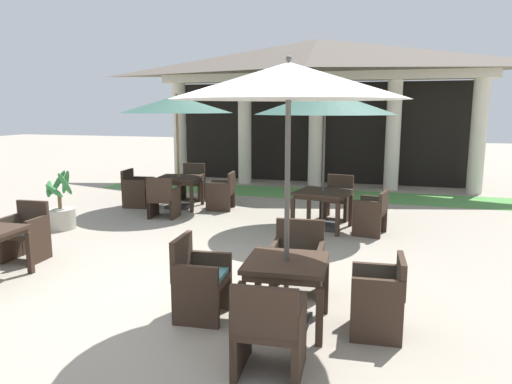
# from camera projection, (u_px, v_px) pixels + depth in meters

# --- Properties ---
(ground_plane) EXTENTS (60.00, 60.00, 0.00)m
(ground_plane) POSITION_uv_depth(u_px,v_px,m) (187.00, 298.00, 5.84)
(ground_plane) COLOR #9E9384
(background_pavilion) EXTENTS (9.98, 2.72, 4.24)m
(background_pavilion) POSITION_uv_depth(u_px,v_px,m) (318.00, 74.00, 13.82)
(background_pavilion) COLOR beige
(background_pavilion) RESTS_ON ground
(lawn_strip) EXTENTS (11.78, 1.69, 0.01)m
(lawn_strip) POSITION_uv_depth(u_px,v_px,m) (306.00, 193.00, 13.00)
(lawn_strip) COLOR #519347
(lawn_strip) RESTS_ON ground
(patio_chair_near_foreground_north) EXTENTS (0.58, 0.55, 0.89)m
(patio_chair_near_foreground_north) POSITION_uv_depth(u_px,v_px,m) (26.00, 233.00, 7.23)
(patio_chair_near_foreground_north) COLOR #38281E
(patio_chair_near_foreground_north) RESTS_ON ground
(patio_table_mid_left) EXTENTS (1.09, 1.09, 0.74)m
(patio_table_mid_left) POSITION_uv_depth(u_px,v_px,m) (323.00, 196.00, 9.11)
(patio_table_mid_left) COLOR #38281E
(patio_table_mid_left) RESTS_ON ground
(patio_umbrella_mid_left) EXTENTS (2.64, 2.64, 2.69)m
(patio_umbrella_mid_left) POSITION_uv_depth(u_px,v_px,m) (325.00, 104.00, 8.81)
(patio_umbrella_mid_left) COLOR #2D2D2D
(patio_umbrella_mid_left) RESTS_ON ground
(patio_chair_mid_left_east) EXTENTS (0.61, 0.67, 0.81)m
(patio_chair_mid_left_east) POSITION_uv_depth(u_px,v_px,m) (372.00, 213.00, 8.73)
(patio_chair_mid_left_east) COLOR #38281E
(patio_chair_mid_left_east) RESTS_ON ground
(patio_chair_mid_left_north) EXTENTS (0.66, 0.62, 0.91)m
(patio_chair_mid_left_north) POSITION_uv_depth(u_px,v_px,m) (337.00, 199.00, 10.00)
(patio_chair_mid_left_north) COLOR #38281E
(patio_chair_mid_left_north) RESTS_ON ground
(patio_table_mid_right) EXTENTS (1.06, 1.06, 0.73)m
(patio_table_mid_right) POSITION_uv_depth(u_px,v_px,m) (179.00, 181.00, 11.04)
(patio_table_mid_right) COLOR #38281E
(patio_table_mid_right) RESTS_ON ground
(patio_umbrella_mid_right) EXTENTS (2.54, 2.54, 2.64)m
(patio_umbrella_mid_right) POSITION_uv_depth(u_px,v_px,m) (177.00, 105.00, 10.74)
(patio_umbrella_mid_right) COLOR #2D2D2D
(patio_umbrella_mid_right) RESTS_ON ground
(patio_chair_mid_right_south) EXTENTS (0.63, 0.62, 0.89)m
(patio_chair_mid_right_south) POSITION_uv_depth(u_px,v_px,m) (163.00, 199.00, 10.07)
(patio_chair_mid_right_south) COLOR #38281E
(patio_chair_mid_right_south) RESTS_ON ground
(patio_chair_mid_right_west) EXTENTS (0.66, 0.69, 0.87)m
(patio_chair_mid_right_west) POSITION_uv_depth(u_px,v_px,m) (137.00, 189.00, 11.24)
(patio_chair_mid_right_west) COLOR #38281E
(patio_chair_mid_right_west) RESTS_ON ground
(patio_chair_mid_right_north) EXTENTS (0.65, 0.60, 0.91)m
(patio_chair_mid_right_north) POSITION_uv_depth(u_px,v_px,m) (192.00, 183.00, 12.08)
(patio_chair_mid_right_north) COLOR #38281E
(patio_chair_mid_right_north) RESTS_ON ground
(patio_chair_mid_right_east) EXTENTS (0.64, 0.66, 0.86)m
(patio_chair_mid_right_east) POSITION_uv_depth(u_px,v_px,m) (222.00, 192.00, 10.91)
(patio_chair_mid_right_east) COLOR #38281E
(patio_chair_mid_right_east) RESTS_ON ground
(patio_table_far_back) EXTENTS (0.91, 0.91, 0.72)m
(patio_table_far_back) POSITION_uv_depth(u_px,v_px,m) (286.00, 270.00, 5.01)
(patio_table_far_back) COLOR #38281E
(patio_table_far_back) RESTS_ON ground
(patio_umbrella_far_back) EXTENTS (2.37, 2.37, 2.80)m
(patio_umbrella_far_back) POSITION_uv_depth(u_px,v_px,m) (289.00, 84.00, 4.68)
(patio_umbrella_far_back) COLOR #2D2D2D
(patio_umbrella_far_back) RESTS_ON ground
(patio_chair_far_back_west) EXTENTS (0.57, 0.61, 0.91)m
(patio_chair_far_back_west) POSITION_uv_depth(u_px,v_px,m) (199.00, 280.00, 5.25)
(patio_chair_far_back_west) COLOR #38281E
(patio_chair_far_back_west) RESTS_ON ground
(patio_chair_far_back_south) EXTENTS (0.63, 0.62, 0.88)m
(patio_chair_far_back_south) POSITION_uv_depth(u_px,v_px,m) (269.00, 329.00, 4.12)
(patio_chair_far_back_south) COLOR #38281E
(patio_chair_far_back_south) RESTS_ON ground
(patio_chair_far_back_north) EXTENTS (0.67, 0.55, 0.90)m
(patio_chair_far_back_north) POSITION_uv_depth(u_px,v_px,m) (298.00, 260.00, 5.99)
(patio_chair_far_back_north) COLOR #38281E
(patio_chair_far_back_north) RESTS_ON ground
(patio_chair_far_back_east) EXTENTS (0.56, 0.58, 0.83)m
(patio_chair_far_back_east) POSITION_uv_depth(u_px,v_px,m) (379.00, 296.00, 4.85)
(patio_chair_far_back_east) COLOR #38281E
(patio_chair_far_back_east) RESTS_ON ground
(potted_palm_left_edge) EXTENTS (0.57, 0.56, 1.16)m
(potted_palm_left_edge) POSITION_uv_depth(u_px,v_px,m) (61.00, 213.00, 9.14)
(potted_palm_left_edge) COLOR #B2AD9E
(potted_palm_left_edge) RESTS_ON ground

